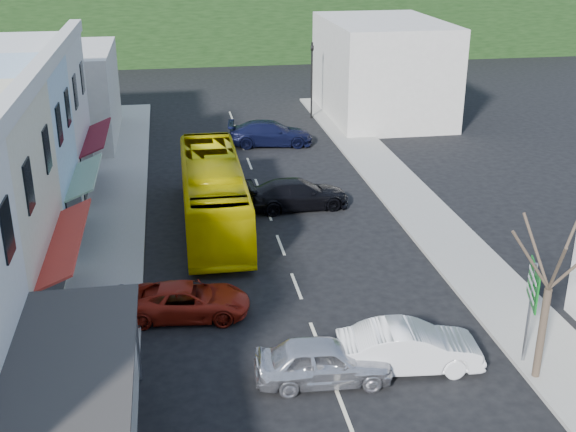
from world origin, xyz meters
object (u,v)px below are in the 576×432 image
Objects in this scene: car_red at (188,299)px; direction_sign at (529,315)px; car_silver at (323,362)px; bus at (213,195)px; car_white at (409,349)px; pedestrian_left at (124,308)px; street_tree at (548,289)px; traffic_signal at (312,81)px.

car_red is 11.76m from direction_sign.
car_red is at bearing 43.16° from car_silver.
bus is 8.58m from car_red.
pedestrian_left is at bearing 73.04° from car_white.
car_white is 9.78m from pedestrian_left.
bus reaches higher than pedestrian_left.
car_white is 2.59× the size of pedestrian_left.
street_tree is 1.16× the size of traffic_signal.
car_white is 1.21× the size of direction_sign.
car_silver is 7.36m from pedestrian_left.
street_tree is at bearing -118.44° from pedestrian_left.
car_silver is 1.21× the size of direction_sign.
car_white is 32.58m from traffic_signal.
car_silver is at bearing 171.04° from street_tree.
car_red is at bearing 53.33° from traffic_signal.
direction_sign is (3.75, -0.42, 1.12)m from car_white.
street_tree is 33.65m from traffic_signal.
car_silver and car_white have the same top height.
pedestrian_left is (-6.20, 3.94, 0.30)m from car_silver.
street_tree is (9.06, -14.24, 1.66)m from bus.
car_silver is at bearing 62.69° from traffic_signal.
car_white is at bearing -119.33° from pedestrian_left.
street_tree is at bearing 74.13° from traffic_signal.
car_white is at bearing 67.56° from traffic_signal.
street_tree reaches higher than car_silver.
car_red is (-6.85, 4.55, 0.00)m from car_white.
traffic_signal is (6.10, 32.60, 2.07)m from car_silver.
car_silver is 33.23m from traffic_signal.
direction_sign is at bearing -108.88° from car_red.
traffic_signal is at bearing 109.54° from direction_sign.
traffic_signal is at bearing 66.69° from bus.
pedestrian_left is 13.91m from street_tree.
car_silver is 2.87m from car_white.
car_red is at bearing 173.58° from direction_sign.
street_tree is at bearing -103.87° from car_white.
bus is 16.15m from direction_sign.
direction_sign is (10.61, -4.96, 1.12)m from car_red.
direction_sign is (12.81, -4.10, 0.82)m from pedestrian_left.
bus is 21.24m from traffic_signal.
bus is 13.46m from car_silver.
car_silver is at bearing -162.76° from direction_sign.
street_tree is (6.60, -1.04, 2.51)m from car_silver.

